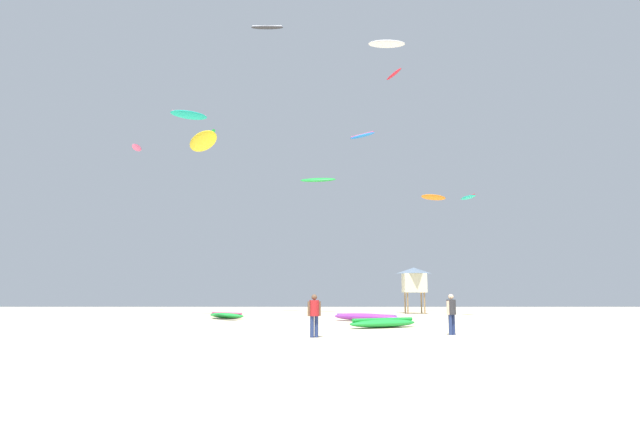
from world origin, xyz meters
TOP-DOWN VIEW (x-y plane):
  - ground_plane at (0.00, 0.00)m, footprint 120.00×120.00m
  - person_foreground at (-0.28, 6.64)m, footprint 0.54×0.39m
  - person_midground at (5.65, 8.05)m, footprint 0.47×0.41m
  - kite_grounded_near at (3.26, 13.09)m, footprint 4.18×3.12m
  - kite_grounded_mid at (2.93, 19.78)m, footprint 4.77×4.11m
  - kite_grounded_far at (-6.81, 23.96)m, footprint 3.50×3.46m
  - lifeguard_tower at (8.52, 33.74)m, footprint 2.30×2.30m
  - kite_aloft_0 at (11.84, 39.86)m, footprint 3.35×2.52m
  - kite_aloft_1 at (-19.10, 38.74)m, footprint 0.84×2.58m
  - kite_aloft_2 at (6.22, 32.06)m, footprint 3.47×1.05m
  - kite_aloft_3 at (12.09, 27.83)m, footprint 1.17×2.15m
  - kite_aloft_4 at (4.11, 35.60)m, footprint 2.81×2.70m
  - kite_aloft_5 at (-7.55, 17.72)m, footprint 3.29×4.32m
  - kite_aloft_6 at (6.39, 28.92)m, footprint 1.51×2.63m
  - kite_aloft_7 at (-10.96, 27.49)m, footprint 3.13×2.23m
  - kite_aloft_8 at (-5.07, 32.40)m, footprint 3.05×0.92m
  - kite_aloft_9 at (-0.23, 35.38)m, footprint 3.59×1.55m

SIDE VIEW (x-z plane):
  - ground_plane at x=0.00m, z-range 0.00..0.00m
  - kite_grounded_far at x=-6.81m, z-range -0.02..0.46m
  - kite_grounded_near at x=3.26m, z-range -0.01..0.49m
  - kite_grounded_mid at x=2.93m, z-range -0.03..0.60m
  - person_foreground at x=-0.28m, z-range 0.15..1.88m
  - person_midground at x=5.65m, z-range 0.15..1.89m
  - lifeguard_tower at x=8.52m, z-range 0.98..5.13m
  - kite_aloft_3 at x=12.09m, z-range 9.46..9.73m
  - kite_aloft_5 at x=-7.55m, z-range 10.87..11.94m
  - kite_aloft_0 at x=11.84m, z-range 11.44..12.10m
  - kite_aloft_9 at x=-0.23m, z-range 12.33..13.01m
  - kite_aloft_7 at x=-10.96m, z-range 16.14..16.86m
  - kite_aloft_1 at x=-19.10m, z-range 16.53..17.09m
  - kite_aloft_4 at x=4.11m, z-range 16.87..17.43m
  - kite_aloft_6 at x=6.39m, z-range 20.36..21.00m
  - kite_aloft_2 at x=6.22m, z-range 24.67..25.35m
  - kite_aloft_8 at x=-5.07m, z-range 26.57..27.10m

